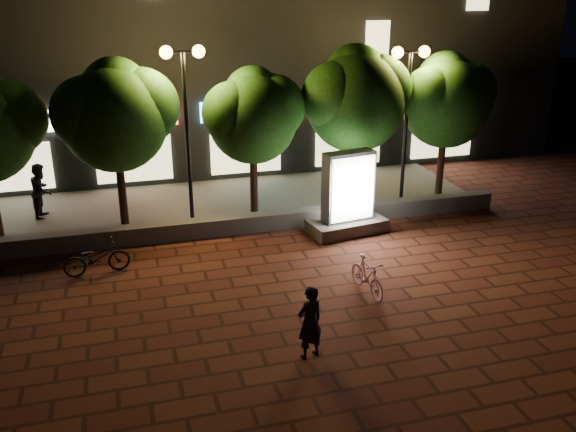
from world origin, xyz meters
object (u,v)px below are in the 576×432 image
object	(u,v)px
tree_left	(116,112)
tree_far_right	(447,97)
street_lamp_left	(185,90)
scooter_pink	(367,276)
street_lamp_right	(409,84)
ad_kiosk	(348,200)
tree_right	(356,96)
pedestrian	(42,190)
rider	(310,322)
tree_mid	(254,113)
scooter_parked	(96,258)

from	to	relation	value
tree_left	tree_far_right	world-z (taller)	tree_left
street_lamp_left	scooter_pink	bearing A→B (deg)	-59.71
street_lamp_right	ad_kiosk	xyz separation A→B (m)	(-2.72, -2.03, -2.91)
tree_right	tree_left	bearing A→B (deg)	-180.00
tree_right	street_lamp_right	distance (m)	1.70
pedestrian	street_lamp_right	bearing A→B (deg)	-86.76
tree_far_right	scooter_pink	distance (m)	8.47
tree_left	rider	world-z (taller)	tree_left
tree_mid	street_lamp_left	size ratio (longest dim) A/B	0.87
scooter_pink	pedestrian	distance (m)	10.63
scooter_pink	rider	xyz separation A→B (m)	(-2.09, -2.14, 0.32)
tree_far_right	scooter_parked	distance (m)	12.12
rider	pedestrian	world-z (taller)	pedestrian
scooter_parked	tree_far_right	bearing A→B (deg)	-81.15
tree_left	street_lamp_left	distance (m)	2.05
street_lamp_left	ad_kiosk	size ratio (longest dim) A/B	2.13
scooter_pink	rider	world-z (taller)	rider
street_lamp_right	ad_kiosk	size ratio (longest dim) A/B	2.05
scooter_parked	pedestrian	size ratio (longest dim) A/B	0.96
tree_mid	ad_kiosk	world-z (taller)	tree_mid
tree_mid	ad_kiosk	bearing A→B (deg)	-45.80
tree_left	scooter_parked	bearing A→B (deg)	-104.37
tree_right	scooter_parked	xyz separation A→B (m)	(-8.12, -3.20, -3.14)
scooter_parked	pedestrian	world-z (taller)	pedestrian
tree_right	ad_kiosk	xyz separation A→B (m)	(-1.07, -2.30, -2.59)
scooter_pink	tree_right	bearing A→B (deg)	64.68
tree_left	ad_kiosk	distance (m)	7.08
tree_far_right	pedestrian	distance (m)	13.22
tree_mid	pedestrian	world-z (taller)	tree_mid
scooter_parked	pedestrian	xyz separation A→B (m)	(-1.61, 4.44, 0.50)
ad_kiosk	pedestrian	bearing A→B (deg)	157.78
tree_right	street_lamp_left	distance (m)	5.38
street_lamp_right	scooter_pink	bearing A→B (deg)	-122.27
tree_mid	street_lamp_right	distance (m)	5.00
tree_left	scooter_pink	distance (m)	8.57
tree_left	scooter_pink	bearing A→B (deg)	-48.60
ad_kiosk	scooter_pink	distance (m)	3.87
tree_left	scooter_parked	xyz separation A→B (m)	(-0.82, -3.20, -3.02)
tree_left	rider	bearing A→B (deg)	-68.48
tree_far_right	street_lamp_left	world-z (taller)	street_lamp_left
ad_kiosk	street_lamp_left	bearing A→B (deg)	154.61
ad_kiosk	scooter_pink	xyz separation A→B (m)	(-0.92, -3.72, -0.54)
street_lamp_left	street_lamp_right	size ratio (longest dim) A/B	1.04
tree_mid	tree_far_right	bearing A→B (deg)	0.00
tree_right	rider	xyz separation A→B (m)	(-4.09, -8.16, -2.80)
tree_far_right	street_lamp_right	distance (m)	1.66
tree_mid	scooter_pink	distance (m)	6.76
scooter_pink	rider	bearing A→B (deg)	-141.42
tree_right	ad_kiosk	world-z (taller)	tree_right
tree_right	rider	world-z (taller)	tree_right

